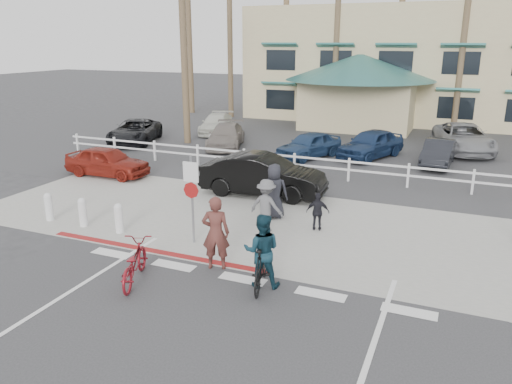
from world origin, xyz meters
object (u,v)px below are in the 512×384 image
at_px(car_white_sedan, 263,175).
at_px(bike_black, 261,266).
at_px(sign_post, 192,195).
at_px(car_red_compact, 107,161).
at_px(bike_red, 134,263).

bearing_deg(car_white_sedan, bike_black, -161.13).
relative_size(sign_post, car_red_compact, 0.77).
bearing_deg(car_red_compact, car_white_sedan, -90.80).
xyz_separation_m(sign_post, car_white_sedan, (0.12, 5.13, -0.67)).
height_order(bike_red, car_white_sedan, car_white_sedan).
bearing_deg(bike_red, bike_black, 177.63).
xyz_separation_m(sign_post, car_red_compact, (-7.20, 5.13, -0.81)).
height_order(sign_post, car_red_compact, sign_post).
distance_m(bike_red, car_white_sedan, 7.87).
bearing_deg(car_white_sedan, sign_post, 175.83).
xyz_separation_m(bike_black, car_white_sedan, (-2.75, 6.88, 0.24)).
distance_m(bike_black, car_red_compact, 12.19).
xyz_separation_m(bike_red, car_white_sedan, (0.22, 7.86, 0.27)).
bearing_deg(car_red_compact, sign_post, -126.26).
height_order(sign_post, car_white_sedan, sign_post).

